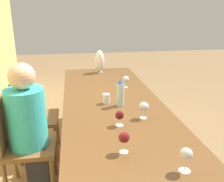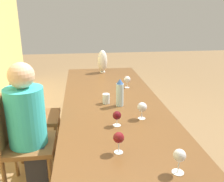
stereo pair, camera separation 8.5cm
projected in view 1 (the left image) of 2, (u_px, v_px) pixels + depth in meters
name	position (u px, v px, depth m)	size (l,w,h in m)	color
ground_plane	(112.00, 162.00, 2.75)	(14.00, 14.00, 0.00)	olive
dining_table	(112.00, 106.00, 2.54)	(2.81, 0.97, 0.73)	brown
water_bottle	(120.00, 93.00, 2.35)	(0.07, 0.07, 0.27)	#ADCCD6
water_tumbler	(106.00, 99.00, 2.43)	(0.07, 0.07, 0.10)	silver
vase	(100.00, 61.00, 3.56)	(0.13, 0.13, 0.32)	silver
wine_glass_0	(124.00, 138.00, 1.58)	(0.07, 0.07, 0.14)	silver
wine_glass_1	(126.00, 79.00, 2.90)	(0.08, 0.08, 0.14)	silver
wine_glass_2	(119.00, 116.00, 1.96)	(0.07, 0.07, 0.12)	silver
wine_glass_3	(144.00, 107.00, 2.09)	(0.08, 0.08, 0.15)	silver
wine_glass_4	(186.00, 155.00, 1.40)	(0.07, 0.07, 0.15)	silver
chair_near	(21.00, 142.00, 2.19)	(0.44, 0.44, 0.91)	brown
chair_far	(31.00, 115.00, 2.74)	(0.44, 0.44, 0.91)	brown
person_near	(29.00, 126.00, 2.15)	(0.33, 0.33, 1.20)	#2D2D38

